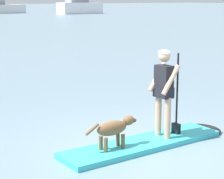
{
  "coord_description": "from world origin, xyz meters",
  "views": [
    {
      "loc": [
        -4.8,
        -5.96,
        2.67
      ],
      "look_at": [
        0.0,
        1.0,
        0.9
      ],
      "focal_mm": 69.89,
      "sensor_mm": 36.0,
      "label": 1
    }
  ],
  "objects_px": {
    "dog": "(114,128)",
    "moored_boat_outer": "(79,5)",
    "person_paddler": "(164,87)",
    "paddleboard": "(152,142)"
  },
  "relations": [
    {
      "from": "dog",
      "to": "moored_boat_outer",
      "type": "relative_size",
      "value": 0.13
    },
    {
      "from": "person_paddler",
      "to": "dog",
      "type": "xyz_separation_m",
      "value": [
        -1.14,
        -0.01,
        -0.59
      ]
    },
    {
      "from": "person_paddler",
      "to": "dog",
      "type": "bearing_deg",
      "value": -179.26
    },
    {
      "from": "dog",
      "to": "moored_boat_outer",
      "type": "xyz_separation_m",
      "value": [
        35.17,
        61.21,
        1.13
      ]
    },
    {
      "from": "paddleboard",
      "to": "dog",
      "type": "bearing_deg",
      "value": -179.26
    },
    {
      "from": "dog",
      "to": "person_paddler",
      "type": "bearing_deg",
      "value": 0.74
    },
    {
      "from": "dog",
      "to": "moored_boat_outer",
      "type": "distance_m",
      "value": 70.6
    },
    {
      "from": "person_paddler",
      "to": "dog",
      "type": "relative_size",
      "value": 1.54
    },
    {
      "from": "paddleboard",
      "to": "moored_boat_outer",
      "type": "distance_m",
      "value": 70.17
    },
    {
      "from": "person_paddler",
      "to": "dog",
      "type": "height_order",
      "value": "person_paddler"
    }
  ]
}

